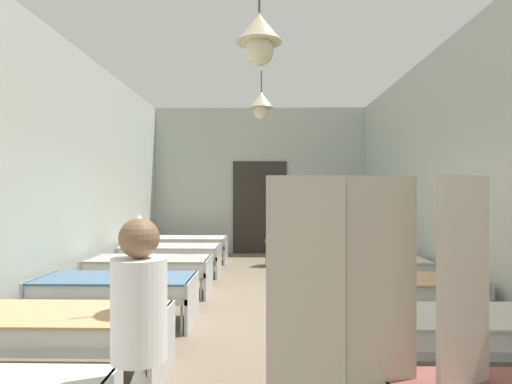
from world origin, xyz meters
name	(u,v)px	position (x,y,z in m)	size (l,w,h in m)	color
ground_plane	(256,311)	(0.00, 0.00, -0.05)	(6.09, 10.89, 0.10)	#7A6B56
room_shell	(258,174)	(0.00, 1.20, 1.91)	(5.89, 10.49, 3.81)	#B2B7AD
bed_left_row_1	(56,328)	(-1.69, -2.22, 0.44)	(1.90, 0.84, 0.57)	#B7BCC1
bed_right_row_1	(451,330)	(1.69, -2.22, 0.44)	(1.90, 0.84, 0.57)	#B7BCC1
bed_left_row_2	(116,288)	(-1.69, -0.74, 0.44)	(1.90, 0.84, 0.57)	#B7BCC1
bed_right_row_2	(396,289)	(1.69, -0.74, 0.44)	(1.90, 0.84, 0.57)	#B7BCC1
bed_left_row_3	(149,266)	(-1.69, 0.74, 0.44)	(1.90, 0.84, 0.57)	#B7BCC1
bed_right_row_3	(366,267)	(1.69, 0.74, 0.44)	(1.90, 0.84, 0.57)	#B7BCC1
bed_left_row_4	(170,252)	(-1.69, 2.22, 0.44)	(1.90, 0.84, 0.57)	#B7BCC1
bed_right_row_4	(347,253)	(1.69, 2.22, 0.44)	(1.90, 0.84, 0.57)	#B7BCC1
bed_left_row_5	(185,243)	(-1.69, 3.70, 0.44)	(1.90, 0.84, 0.57)	#B7BCC1
bed_right_row_5	(334,243)	(1.69, 3.70, 0.44)	(1.90, 0.84, 0.57)	#B7BCC1
patient_seated_primary	(344,240)	(1.34, 0.69, 0.87)	(0.44, 0.44, 0.80)	#515B70
potted_plant	(275,234)	(0.35, 3.31, 0.69)	(0.47, 0.47, 1.24)	brown
privacy_screen	(383,333)	(0.74, -3.53, 0.85)	(1.24, 0.25, 1.70)	#BCB29E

